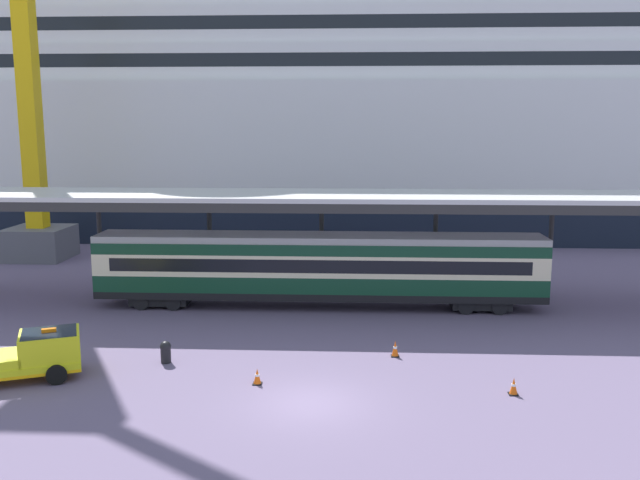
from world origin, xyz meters
The scene contains 10 objects.
ground_plane centered at (0.00, 0.00, 0.00)m, with size 400.00×400.00×0.00m, color slate.
cruise_ship centered at (-18.24, 47.62, 15.47)m, with size 124.49×30.07×44.90m.
platform_canopy centered at (-0.36, 13.79, 6.06)m, with size 47.18×5.77×6.35m.
train_carriage centered at (-0.36, 13.34, 2.31)m, with size 24.68×2.81×4.11m.
service_truck centered at (-11.55, 1.80, 0.99)m, with size 5.58×3.87×2.02m.
traffic_cone_near centered at (-2.21, 1.74, 0.31)m, with size 0.36×0.36×0.64m.
traffic_cone_mid centered at (7.66, 1.18, 0.33)m, with size 0.36×0.36×0.66m.
traffic_cone_far centered at (3.42, 5.27, 0.35)m, with size 0.36×0.36×0.72m.
dockside_crane centered at (-21.69, 26.18, 16.39)m, with size 15.45×4.40×51.82m.
quay_bollard centered at (-6.49, 3.99, 0.52)m, with size 0.48×0.48×0.96m.
Camera 1 is at (1.53, -23.66, 10.16)m, focal length 38.25 mm.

